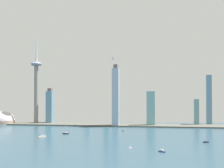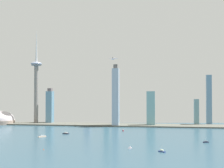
{
  "view_description": "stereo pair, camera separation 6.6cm",
  "coord_description": "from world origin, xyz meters",
  "px_view_note": "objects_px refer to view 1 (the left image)",
  "views": [
    {
      "loc": [
        126.63,
        -358.82,
        94.74
      ],
      "look_at": [
        -10.46,
        550.86,
        119.7
      ],
      "focal_mm": 51.23,
      "sensor_mm": 36.0,
      "label": 1
    },
    {
      "loc": [
        126.69,
        -358.81,
        94.74
      ],
      "look_at": [
        -10.46,
        550.86,
        119.7
      ],
      "focal_mm": 51.23,
      "sensor_mm": 36.0,
      "label": 2
    }
  ],
  "objects_px": {
    "skyscraper_4": "(116,97)",
    "channel_buoy_0": "(44,149)",
    "stadium_dome": "(1,121)",
    "skyscraper_1": "(107,98)",
    "skyscraper_3": "(88,111)",
    "boat_5": "(42,136)",
    "airplane": "(114,59)",
    "skyscraper_6": "(196,112)",
    "boat_0": "(130,148)",
    "skyscraper_2": "(50,107)",
    "boat_1": "(162,151)",
    "boat_7": "(66,133)",
    "boat_6": "(206,142)",
    "observation_tower": "(36,80)",
    "skyscraper_0": "(151,109)",
    "skyscraper_5": "(209,100)",
    "boat_3": "(123,130)"
  },
  "relations": [
    {
      "from": "skyscraper_0",
      "to": "skyscraper_5",
      "type": "xyz_separation_m",
      "value": [
        167.76,
        51.61,
        24.06
      ]
    },
    {
      "from": "stadium_dome",
      "to": "boat_1",
      "type": "xyz_separation_m",
      "value": [
        475.83,
        -384.91,
        -9.28
      ]
    },
    {
      "from": "stadium_dome",
      "to": "skyscraper_0",
      "type": "height_order",
      "value": "skyscraper_0"
    },
    {
      "from": "skyscraper_5",
      "to": "boat_3",
      "type": "height_order",
      "value": "skyscraper_5"
    },
    {
      "from": "boat_7",
      "to": "skyscraper_2",
      "type": "bearing_deg",
      "value": -52.45
    },
    {
      "from": "observation_tower",
      "to": "boat_6",
      "type": "xyz_separation_m",
      "value": [
        459.98,
        -301.0,
        -132.81
      ]
    },
    {
      "from": "skyscraper_2",
      "to": "skyscraper_4",
      "type": "height_order",
      "value": "skyscraper_4"
    },
    {
      "from": "skyscraper_6",
      "to": "boat_0",
      "type": "relative_size",
      "value": 9.32
    },
    {
      "from": "airplane",
      "to": "skyscraper_5",
      "type": "bearing_deg",
      "value": 77.37
    },
    {
      "from": "skyscraper_3",
      "to": "airplane",
      "type": "height_order",
      "value": "airplane"
    },
    {
      "from": "skyscraper_4",
      "to": "channel_buoy_0",
      "type": "bearing_deg",
      "value": -99.87
    },
    {
      "from": "skyscraper_2",
      "to": "boat_5",
      "type": "height_order",
      "value": "skyscraper_2"
    },
    {
      "from": "boat_1",
      "to": "boat_6",
      "type": "distance_m",
      "value": 137.73
    },
    {
      "from": "channel_buoy_0",
      "to": "observation_tower",
      "type": "bearing_deg",
      "value": 113.53
    },
    {
      "from": "stadium_dome",
      "to": "boat_1",
      "type": "relative_size",
      "value": 6.61
    },
    {
      "from": "boat_7",
      "to": "airplane",
      "type": "distance_m",
      "value": 288.44
    },
    {
      "from": "airplane",
      "to": "skyscraper_1",
      "type": "bearing_deg",
      "value": 176.35
    },
    {
      "from": "boat_1",
      "to": "boat_5",
      "type": "distance_m",
      "value": 285.71
    },
    {
      "from": "skyscraper_4",
      "to": "boat_6",
      "type": "distance_m",
      "value": 347.7
    },
    {
      "from": "skyscraper_4",
      "to": "boat_7",
      "type": "height_order",
      "value": "skyscraper_4"
    },
    {
      "from": "skyscraper_3",
      "to": "skyscraper_4",
      "type": "bearing_deg",
      "value": -45.81
    },
    {
      "from": "stadium_dome",
      "to": "skyscraper_1",
      "type": "height_order",
      "value": "skyscraper_1"
    },
    {
      "from": "skyscraper_5",
      "to": "boat_1",
      "type": "relative_size",
      "value": 12.25
    },
    {
      "from": "skyscraper_5",
      "to": "boat_1",
      "type": "xyz_separation_m",
      "value": [
        -139.03,
        -448.49,
        -71.97
      ]
    },
    {
      "from": "boat_5",
      "to": "airplane",
      "type": "relative_size",
      "value": 0.59
    },
    {
      "from": "stadium_dome",
      "to": "skyscraper_0",
      "type": "relative_size",
      "value": 0.8
    },
    {
      "from": "observation_tower",
      "to": "skyscraper_1",
      "type": "relative_size",
      "value": 1.87
    },
    {
      "from": "boat_1",
      "to": "boat_7",
      "type": "distance_m",
      "value": 289.16
    },
    {
      "from": "skyscraper_1",
      "to": "boat_7",
      "type": "relative_size",
      "value": 10.4
    },
    {
      "from": "observation_tower",
      "to": "skyscraper_5",
      "type": "distance_m",
      "value": 520.85
    },
    {
      "from": "boat_6",
      "to": "skyscraper_5",
      "type": "bearing_deg",
      "value": -115.7
    },
    {
      "from": "boat_1",
      "to": "boat_5",
      "type": "height_order",
      "value": "boat_1"
    },
    {
      "from": "boat_7",
      "to": "airplane",
      "type": "bearing_deg",
      "value": -102.15
    },
    {
      "from": "skyscraper_6",
      "to": "boat_1",
      "type": "height_order",
      "value": "skyscraper_6"
    },
    {
      "from": "boat_0",
      "to": "skyscraper_1",
      "type": "bearing_deg",
      "value": -108.17
    },
    {
      "from": "skyscraper_4",
      "to": "boat_0",
      "type": "height_order",
      "value": "skyscraper_4"
    },
    {
      "from": "skyscraper_5",
      "to": "skyscraper_0",
      "type": "bearing_deg",
      "value": -162.9
    },
    {
      "from": "skyscraper_2",
      "to": "boat_6",
      "type": "bearing_deg",
      "value": -36.75
    },
    {
      "from": "skyscraper_5",
      "to": "airplane",
      "type": "relative_size",
      "value": 5.3
    },
    {
      "from": "boat_6",
      "to": "airplane",
      "type": "relative_size",
      "value": 0.4
    },
    {
      "from": "skyscraper_5",
      "to": "skyscraper_6",
      "type": "xyz_separation_m",
      "value": [
        -37.03,
        -9.2,
        -35.42
      ]
    },
    {
      "from": "observation_tower",
      "to": "skyscraper_2",
      "type": "relative_size",
      "value": 2.71
    },
    {
      "from": "boat_5",
      "to": "airplane",
      "type": "bearing_deg",
      "value": -166.15
    },
    {
      "from": "skyscraper_0",
      "to": "skyscraper_6",
      "type": "bearing_deg",
      "value": 17.97
    },
    {
      "from": "stadium_dome",
      "to": "skyscraper_3",
      "type": "distance_m",
      "value": 263.7
    },
    {
      "from": "boat_1",
      "to": "boat_6",
      "type": "height_order",
      "value": "boat_6"
    },
    {
      "from": "boat_5",
      "to": "boat_7",
      "type": "xyz_separation_m",
      "value": [
        35.03,
        56.33,
        0.14
      ]
    },
    {
      "from": "stadium_dome",
      "to": "skyscraper_6",
      "type": "bearing_deg",
      "value": 5.38
    },
    {
      "from": "skyscraper_5",
      "to": "boat_1",
      "type": "distance_m",
      "value": 475.03
    },
    {
      "from": "boat_6",
      "to": "skyscraper_6",
      "type": "bearing_deg",
      "value": -109.61
    }
  ]
}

